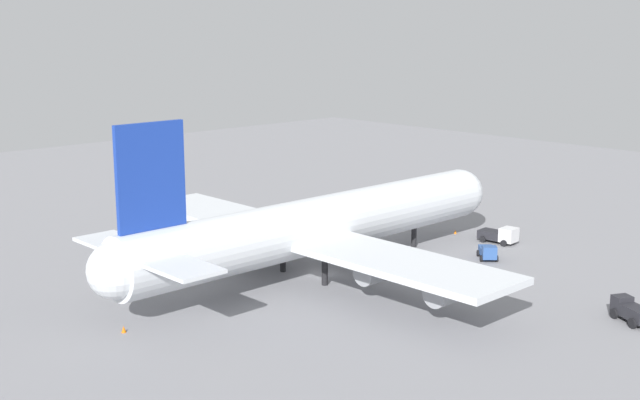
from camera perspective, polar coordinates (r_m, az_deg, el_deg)
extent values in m
plane|color=gray|center=(96.00, 0.00, -5.11)|extent=(234.60, 234.60, 0.00)
cylinder|color=silver|center=(94.43, 0.00, -1.70)|extent=(52.75, 6.45, 6.45)
sphere|color=silver|center=(113.77, 9.68, 0.50)|extent=(6.32, 6.32, 6.32)
sphere|color=silver|center=(79.26, -14.01, -4.77)|extent=(5.48, 5.48, 5.48)
cube|color=#19389E|center=(79.40, -11.68, 1.61)|extent=(7.38, 0.50, 10.32)
cube|color=silver|center=(76.32, -10.06, -4.48)|extent=(4.75, 9.68, 0.36)
cube|color=silver|center=(84.81, -13.92, -2.98)|extent=(4.75, 9.68, 0.36)
cube|color=silver|center=(83.14, 5.61, -4.36)|extent=(8.97, 25.21, 0.70)
cube|color=silver|center=(103.83, -6.60, -1.06)|extent=(8.97, 25.21, 0.70)
cylinder|color=gray|center=(86.74, 4.13, -4.81)|extent=(5.16, 2.71, 2.71)
cylinder|color=gray|center=(81.06, 9.02, -6.15)|extent=(5.16, 2.71, 2.71)
cylinder|color=gray|center=(101.92, -4.84, -2.26)|extent=(5.16, 2.71, 2.71)
cylinder|color=gray|center=(109.16, -7.91, -1.37)|extent=(5.16, 2.71, 2.71)
cylinder|color=black|center=(107.51, 6.54, -2.57)|extent=(0.70, 0.70, 2.66)
cylinder|color=black|center=(91.41, 0.33, -5.13)|extent=(0.70, 0.70, 2.66)
cylinder|color=black|center=(96.44, -2.60, -4.22)|extent=(0.70, 0.70, 2.66)
cube|color=#2D5193|center=(102.36, 11.69, -3.59)|extent=(2.15, 2.15, 1.55)
cube|color=#2D5193|center=(104.24, 11.50, -3.47)|extent=(2.96, 2.96, 0.96)
cylinder|color=black|center=(102.45, 11.15, -4.00)|extent=(0.76, 0.76, 0.79)
cylinder|color=black|center=(102.79, 12.19, -4.00)|extent=(0.76, 0.76, 0.79)
cylinder|color=black|center=(104.69, 10.93, -3.65)|extent=(0.76, 0.76, 0.79)
cylinder|color=black|center=(105.02, 11.95, -3.64)|extent=(0.76, 0.76, 0.79)
cube|color=silver|center=(110.70, 12.99, -2.37)|extent=(2.38, 2.08, 1.84)
cube|color=#232328|center=(111.99, 11.84, -2.36)|extent=(2.49, 3.37, 1.07)
cylinder|color=black|center=(109.91, 12.65, -2.95)|extent=(0.35, 0.88, 0.86)
cylinder|color=black|center=(111.96, 13.25, -2.71)|extent=(0.35, 0.88, 0.86)
cylinder|color=black|center=(111.41, 11.23, -2.69)|extent=(0.35, 0.88, 0.86)
cylinder|color=black|center=(113.43, 11.85, -2.45)|extent=(0.35, 0.88, 0.86)
cube|color=#232328|center=(86.93, 20.25, -6.80)|extent=(2.21, 2.08, 1.70)
cube|color=#232328|center=(85.29, 21.15, -7.39)|extent=(2.97, 3.58, 1.24)
cylinder|color=black|center=(87.65, 20.77, -7.27)|extent=(0.71, 1.04, 1.02)
cylinder|color=black|center=(86.54, 19.75, -7.44)|extent=(0.71, 1.04, 1.02)
cylinder|color=black|center=(84.42, 20.89, -8.02)|extent=(0.71, 1.04, 1.02)
cube|color=silver|center=(130.96, 3.21, 0.17)|extent=(2.44, 2.09, 1.96)
cube|color=white|center=(129.12, 3.65, -0.20)|extent=(2.95, 3.49, 1.13)
cylinder|color=black|center=(131.57, 3.66, -0.21)|extent=(0.56, 0.92, 0.87)
cylinder|color=black|center=(130.59, 2.78, -0.30)|extent=(0.56, 0.92, 0.87)
cylinder|color=black|center=(129.19, 4.22, -0.45)|extent=(0.56, 0.92, 0.87)
cylinder|color=black|center=(128.19, 3.33, -0.54)|extent=(0.56, 0.92, 0.87)
cone|color=orange|center=(115.32, 9.39, -2.19)|extent=(0.39, 0.39, 0.56)
cone|color=orange|center=(80.23, -13.49, -8.73)|extent=(0.45, 0.45, 0.64)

